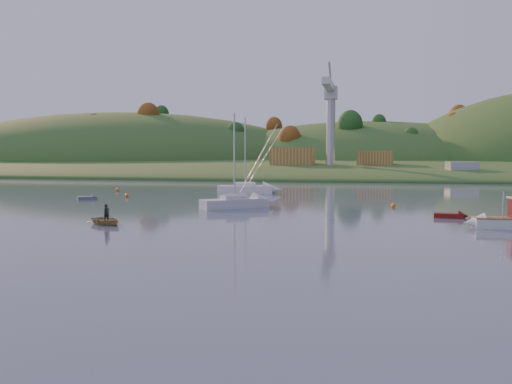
% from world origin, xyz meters
% --- Properties ---
extents(ground, '(500.00, 500.00, 0.00)m').
position_xyz_m(ground, '(0.00, 0.00, 0.00)').
color(ground, '#343D55').
rests_on(ground, ground).
extents(far_shore, '(620.00, 220.00, 1.50)m').
position_xyz_m(far_shore, '(0.00, 230.00, 0.00)').
color(far_shore, '#335522').
rests_on(far_shore, ground).
extents(shore_slope, '(640.00, 150.00, 7.00)m').
position_xyz_m(shore_slope, '(0.00, 165.00, 0.00)').
color(shore_slope, '#335522').
rests_on(shore_slope, ground).
extents(hill_left, '(170.00, 140.00, 44.00)m').
position_xyz_m(hill_left, '(-90.00, 200.00, 0.00)').
color(hill_left, '#335522').
rests_on(hill_left, ground).
extents(hill_center, '(140.00, 120.00, 36.00)m').
position_xyz_m(hill_center, '(10.00, 210.00, 0.00)').
color(hill_center, '#335522').
rests_on(hill_center, ground).
extents(hillside_trees, '(280.00, 50.00, 32.00)m').
position_xyz_m(hillside_trees, '(0.00, 185.00, 0.00)').
color(hillside_trees, '#224F1C').
rests_on(hillside_trees, ground).
extents(wharf, '(42.00, 16.00, 2.40)m').
position_xyz_m(wharf, '(5.00, 122.00, 1.20)').
color(wharf, slate).
rests_on(wharf, ground).
extents(shed_west, '(11.00, 8.00, 4.80)m').
position_xyz_m(shed_west, '(-8.00, 123.00, 4.80)').
color(shed_west, brown).
rests_on(shed_west, wharf).
extents(shed_east, '(9.00, 7.00, 4.00)m').
position_xyz_m(shed_east, '(13.00, 124.00, 4.40)').
color(shed_east, brown).
rests_on(shed_east, wharf).
extents(dock_crane, '(3.20, 28.00, 20.30)m').
position_xyz_m(dock_crane, '(2.00, 118.39, 17.17)').
color(dock_crane, '#B7B7BC').
rests_on(dock_crane, wharf).
extents(fishing_boat, '(5.58, 2.15, 3.48)m').
position_xyz_m(fishing_boat, '(22.36, 25.05, 0.77)').
color(fishing_boat, silver).
rests_on(fishing_boat, ground).
extents(sailboat_near, '(7.39, 6.61, 10.62)m').
position_xyz_m(sailboat_near, '(-3.07, 36.67, 0.70)').
color(sailboat_near, silver).
rests_on(sailboat_near, ground).
extents(sailboat_far, '(8.54, 3.70, 11.46)m').
position_xyz_m(sailboat_far, '(-6.69, 58.83, 0.74)').
color(sailboat_far, white).
rests_on(sailboat_far, ground).
extents(canoe, '(4.39, 4.06, 0.74)m').
position_xyz_m(canoe, '(-10.81, 20.85, 0.37)').
color(canoe, '#A18F59').
rests_on(canoe, ground).
extents(paddler, '(0.61, 0.68, 1.55)m').
position_xyz_m(paddler, '(-10.81, 20.85, 0.77)').
color(paddler, black).
rests_on(paddler, ground).
extents(red_tender, '(3.27, 1.35, 1.08)m').
position_xyz_m(red_tender, '(19.88, 31.76, 0.23)').
color(red_tender, '#5E110D').
rests_on(red_tender, ground).
extents(grey_dinghy, '(2.78, 2.41, 1.01)m').
position_xyz_m(grey_dinghy, '(-24.50, 44.23, 0.21)').
color(grey_dinghy, slate).
rests_on(grey_dinghy, ground).
extents(work_vessel, '(16.41, 9.50, 3.98)m').
position_xyz_m(work_vessel, '(31.98, 108.00, 1.42)').
color(work_vessel, '#535C6E').
rests_on(work_vessel, ground).
extents(buoy_1, '(0.50, 0.50, 0.50)m').
position_xyz_m(buoy_1, '(14.47, 40.73, 0.25)').
color(buoy_1, orange).
rests_on(buoy_1, ground).
extents(buoy_2, '(0.50, 0.50, 0.50)m').
position_xyz_m(buoy_2, '(-27.53, 59.03, 0.25)').
color(buoy_2, orange).
rests_on(buoy_2, ground).
extents(buoy_3, '(0.50, 0.50, 0.50)m').
position_xyz_m(buoy_3, '(-21.21, 48.41, 0.25)').
color(buoy_3, orange).
rests_on(buoy_3, ground).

